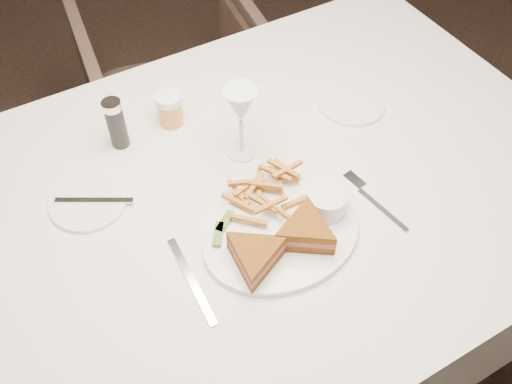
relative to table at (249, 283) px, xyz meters
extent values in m
cube|color=silver|center=(0.00, 0.00, 0.00)|extent=(1.61, 1.19, 0.75)
imported|color=#4B362E|center=(0.09, 0.91, -0.06)|extent=(0.62, 0.58, 0.64)
ellipsoid|color=white|center=(0.02, -0.14, 0.38)|extent=(0.35, 0.29, 0.01)
cube|color=silver|center=(-0.18, -0.16, 0.38)|extent=(0.03, 0.21, 0.00)
cylinder|color=white|center=(-0.31, 0.09, 0.38)|extent=(0.16, 0.16, 0.01)
cylinder|color=white|center=(0.33, 0.15, 0.38)|extent=(0.16, 0.16, 0.01)
cylinder|color=black|center=(-0.21, 0.23, 0.44)|extent=(0.04, 0.04, 0.12)
cylinder|color=orange|center=(-0.09, 0.26, 0.42)|extent=(0.06, 0.06, 0.08)
cube|color=#4B6A25|center=(-0.08, -0.07, 0.40)|extent=(0.05, 0.05, 0.01)
cube|color=#4B6A25|center=(-0.10, -0.10, 0.40)|extent=(0.04, 0.06, 0.01)
cylinder|color=white|center=(0.12, -0.12, 0.42)|extent=(0.08, 0.08, 0.05)
camera|label=1|loc=(-0.27, -0.71, 1.29)|focal=40.00mm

